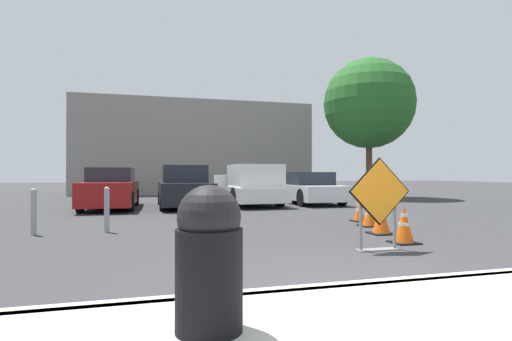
# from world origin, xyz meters

# --- Properties ---
(ground_plane) EXTENTS (96.00, 96.00, 0.00)m
(ground_plane) POSITION_xyz_m (0.00, 10.00, 0.00)
(ground_plane) COLOR #333335
(curb_lip) EXTENTS (25.28, 0.20, 0.14)m
(curb_lip) POSITION_xyz_m (0.00, 0.00, 0.07)
(curb_lip) COLOR #ADAAA3
(curb_lip) RESTS_ON ground_plane
(road_closed_sign) EXTENTS (1.11, 0.20, 1.53)m
(road_closed_sign) POSITION_xyz_m (1.46, 2.09, 0.84)
(road_closed_sign) COLOR black
(road_closed_sign) RESTS_ON ground_plane
(traffic_cone_nearest) EXTENTS (0.45, 0.45, 0.69)m
(traffic_cone_nearest) POSITION_xyz_m (2.29, 2.59, 0.34)
(traffic_cone_nearest) COLOR black
(traffic_cone_nearest) RESTS_ON ground_plane
(traffic_cone_second) EXTENTS (0.49, 0.49, 0.69)m
(traffic_cone_second) POSITION_xyz_m (2.52, 3.68, 0.33)
(traffic_cone_second) COLOR black
(traffic_cone_second) RESTS_ON ground_plane
(traffic_cone_third) EXTENTS (0.44, 0.44, 0.58)m
(traffic_cone_third) POSITION_xyz_m (2.93, 4.82, 0.28)
(traffic_cone_third) COLOR black
(traffic_cone_third) RESTS_ON ground_plane
(traffic_cone_fourth) EXTENTS (0.39, 0.39, 0.60)m
(traffic_cone_fourth) POSITION_xyz_m (3.21, 5.78, 0.29)
(traffic_cone_fourth) COLOR black
(traffic_cone_fourth) RESTS_ON ground_plane
(parked_car_nearest) EXTENTS (1.89, 4.52, 1.48)m
(parked_car_nearest) POSITION_xyz_m (-3.47, 11.65, 0.69)
(parked_car_nearest) COLOR maroon
(parked_car_nearest) RESTS_ON ground_plane
(parked_car_second) EXTENTS (1.89, 4.58, 1.57)m
(parked_car_second) POSITION_xyz_m (-0.86, 11.63, 0.72)
(parked_car_second) COLOR black
(parked_car_second) RESTS_ON ground_plane
(pickup_truck) EXTENTS (2.04, 5.36, 1.61)m
(pickup_truck) POSITION_xyz_m (1.76, 11.90, 0.73)
(pickup_truck) COLOR silver
(pickup_truck) RESTS_ON ground_plane
(parked_car_third) EXTENTS (1.91, 4.12, 1.33)m
(parked_car_third) POSITION_xyz_m (4.37, 11.88, 0.62)
(parked_car_third) COLOR silver
(parked_car_third) RESTS_ON ground_plane
(trash_bin) EXTENTS (0.48, 0.48, 1.05)m
(trash_bin) POSITION_xyz_m (-1.78, -0.84, 0.67)
(trash_bin) COLOR black
(trash_bin) RESTS_ON sidewalk_strip
(bollard_nearest) EXTENTS (0.12, 0.12, 0.98)m
(bollard_nearest) POSITION_xyz_m (-3.05, 5.45, 0.52)
(bollard_nearest) COLOR gray
(bollard_nearest) RESTS_ON ground_plane
(bollard_second) EXTENTS (0.12, 0.12, 0.96)m
(bollard_second) POSITION_xyz_m (-4.47, 5.45, 0.51)
(bollard_second) COLOR gray
(bollard_second) RESTS_ON ground_plane
(building_facade_backdrop) EXTENTS (14.62, 5.00, 5.79)m
(building_facade_backdrop) POSITION_xyz_m (0.79, 22.77, 2.89)
(building_facade_backdrop) COLOR gray
(building_facade_backdrop) RESTS_ON ground_plane
(street_tree_behind_lot) EXTENTS (4.72, 4.72, 7.31)m
(street_tree_behind_lot) POSITION_xyz_m (9.02, 14.90, 4.94)
(street_tree_behind_lot) COLOR #513823
(street_tree_behind_lot) RESTS_ON ground_plane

